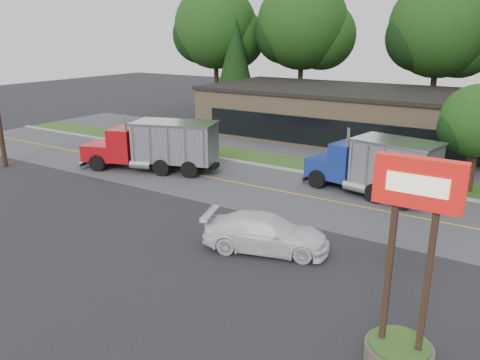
# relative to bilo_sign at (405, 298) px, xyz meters

# --- Properties ---
(ground) EXTENTS (140.00, 140.00, 0.00)m
(ground) POSITION_rel_bilo_sign_xyz_m (-10.50, 2.50, -2.02)
(ground) COLOR #2C2C30
(ground) RESTS_ON ground
(road) EXTENTS (60.00, 8.00, 0.02)m
(road) POSITION_rel_bilo_sign_xyz_m (-10.50, 11.50, -2.02)
(road) COLOR #5C5C62
(road) RESTS_ON ground
(center_line) EXTENTS (60.00, 0.12, 0.01)m
(center_line) POSITION_rel_bilo_sign_xyz_m (-10.50, 11.50, -2.02)
(center_line) COLOR gold
(center_line) RESTS_ON ground
(curb) EXTENTS (60.00, 0.30, 0.12)m
(curb) POSITION_rel_bilo_sign_xyz_m (-10.50, 15.70, -2.02)
(curb) COLOR #9E9E99
(curb) RESTS_ON ground
(grass_verge) EXTENTS (60.00, 3.40, 0.03)m
(grass_verge) POSITION_rel_bilo_sign_xyz_m (-10.50, 17.50, -2.02)
(grass_verge) COLOR #2B571E
(grass_verge) RESTS_ON ground
(far_parking) EXTENTS (60.00, 7.00, 0.02)m
(far_parking) POSITION_rel_bilo_sign_xyz_m (-10.50, 22.50, -2.02)
(far_parking) COLOR #5C5C62
(far_parking) RESTS_ON ground
(strip_mall) EXTENTS (32.00, 12.00, 4.00)m
(strip_mall) POSITION_rel_bilo_sign_xyz_m (-8.50, 28.50, -0.02)
(strip_mall) COLOR tan
(strip_mall) RESTS_ON ground
(bilo_sign) EXTENTS (2.20, 1.90, 5.95)m
(bilo_sign) POSITION_rel_bilo_sign_xyz_m (0.00, 0.00, 0.00)
(bilo_sign) COLOR #6B6054
(bilo_sign) RESTS_ON ground
(tree_far_a) EXTENTS (10.07, 9.48, 14.36)m
(tree_far_a) POSITION_rel_bilo_sign_xyz_m (-30.35, 34.62, 7.14)
(tree_far_a) COLOR #382619
(tree_far_a) RESTS_ON ground
(tree_far_b) EXTENTS (10.35, 9.74, 14.76)m
(tree_far_b) POSITION_rel_bilo_sign_xyz_m (-20.34, 36.62, 7.40)
(tree_far_b) COLOR #382619
(tree_far_b) RESTS_ON ground
(tree_far_c) EXTENTS (9.91, 9.33, 14.14)m
(tree_far_c) POSITION_rel_bilo_sign_xyz_m (-6.35, 36.62, 7.00)
(tree_far_c) COLOR #382619
(tree_far_c) RESTS_ON ground
(evergreen_left) EXTENTS (4.90, 4.90, 11.14)m
(evergreen_left) POSITION_rel_bilo_sign_xyz_m (-26.50, 32.50, 4.10)
(evergreen_left) COLOR #382619
(evergreen_left) RESTS_ON ground
(tree_verge) EXTENTS (4.37, 4.11, 6.23)m
(tree_verge) POSITION_rel_bilo_sign_xyz_m (-0.43, 17.55, 1.94)
(tree_verge) COLOR #382619
(tree_verge) RESTS_ON ground
(dump_truck_red) EXTENTS (9.47, 5.28, 3.36)m
(dump_truck_red) POSITION_rel_bilo_sign_xyz_m (-18.80, 11.01, -0.21)
(dump_truck_red) COLOR black
(dump_truck_red) RESTS_ON ground
(dump_truck_blue) EXTENTS (7.77, 3.93, 3.36)m
(dump_truck_blue) POSITION_rel_bilo_sign_xyz_m (-4.87, 13.73, -0.22)
(dump_truck_blue) COLOR black
(dump_truck_blue) RESTS_ON ground
(rally_car) EXTENTS (5.77, 3.72, 1.56)m
(rally_car) POSITION_rel_bilo_sign_xyz_m (-6.68, 4.25, -1.24)
(rally_car) COLOR white
(rally_car) RESTS_ON ground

